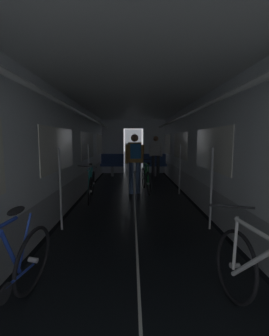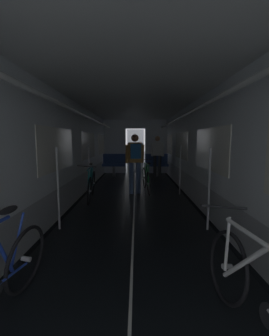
# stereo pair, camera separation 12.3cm
# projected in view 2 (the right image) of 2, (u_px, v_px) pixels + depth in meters

# --- Properties ---
(ground_plane) EXTENTS (60.00, 60.00, 0.00)m
(ground_plane) POSITION_uv_depth(u_px,v_px,m) (130.00, 326.00, 1.91)
(ground_plane) COLOR black
(train_car_shell) EXTENTS (3.14, 12.34, 2.57)m
(train_car_shell) POSITION_uv_depth(u_px,v_px,m) (134.00, 132.00, 5.28)
(train_car_shell) COLOR black
(train_car_shell) RESTS_ON ground
(bench_seat_far_left) EXTENTS (0.98, 0.51, 0.95)m
(bench_seat_far_left) POSITION_uv_depth(u_px,v_px,m) (114.00, 163.00, 9.87)
(bench_seat_far_left) COLOR gray
(bench_seat_far_left) RESTS_ON ground
(bench_seat_far_right) EXTENTS (0.98, 0.51, 0.95)m
(bench_seat_far_right) POSITION_uv_depth(u_px,v_px,m) (156.00, 163.00, 9.85)
(bench_seat_far_right) COLOR gray
(bench_seat_far_right) RESTS_ON ground
(bicycle_teal) EXTENTS (0.44, 1.69, 0.95)m
(bicycle_teal) POSITION_uv_depth(u_px,v_px,m) (91.00, 185.00, 5.95)
(bicycle_teal) COLOR black
(bicycle_teal) RESTS_ON ground
(bicycle_white) EXTENTS (0.49, 1.69, 0.95)m
(bicycle_white) POSITION_uv_depth(u_px,v_px,m) (263.00, 299.00, 1.67)
(bicycle_white) COLOR black
(bicycle_white) RESTS_ON ground
(person_cyclist_aisle) EXTENTS (0.55, 0.42, 1.69)m
(person_cyclist_aisle) POSITION_uv_depth(u_px,v_px,m) (135.00, 158.00, 6.52)
(person_cyclist_aisle) COLOR #384C75
(person_cyclist_aisle) RESTS_ON ground
(bicycle_green_in_aisle) EXTENTS (0.44, 1.69, 0.94)m
(bicycle_green_in_aisle) POSITION_uv_depth(u_px,v_px,m) (146.00, 179.00, 6.86)
(bicycle_green_in_aisle) COLOR black
(bicycle_green_in_aisle) RESTS_ON ground
(person_standing_near_bench) EXTENTS (0.53, 0.23, 1.69)m
(person_standing_near_bench) POSITION_uv_depth(u_px,v_px,m) (157.00, 154.00, 9.43)
(person_standing_near_bench) COLOR #2D2D33
(person_standing_near_bench) RESTS_ON ground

